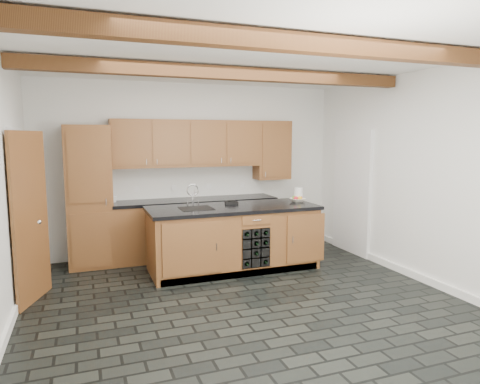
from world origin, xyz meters
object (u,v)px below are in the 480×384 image
at_px(fruit_bowl, 297,200).
at_px(paper_towel, 298,195).
at_px(island, 234,238).
at_px(kitchen_scale, 232,202).

xyz_separation_m(fruit_bowl, paper_towel, (0.04, 0.04, 0.08)).
xyz_separation_m(island, kitchen_scale, (0.04, 0.21, 0.49)).
relative_size(kitchen_scale, paper_towel, 0.91).
bearing_deg(paper_towel, fruit_bowl, -133.41).
bearing_deg(fruit_bowl, island, -175.94).
distance_m(island, paper_towel, 1.26).
height_order(island, kitchen_scale, kitchen_scale).
bearing_deg(island, kitchen_scale, 79.64).
xyz_separation_m(island, paper_towel, (1.11, 0.12, 0.57)).
bearing_deg(kitchen_scale, island, -94.35).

